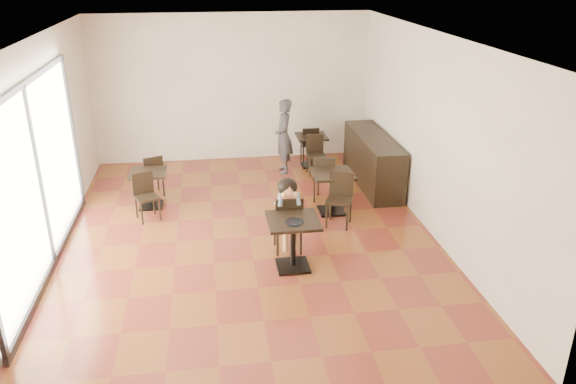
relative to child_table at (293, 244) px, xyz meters
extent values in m
cube|color=brown|center=(-0.56, 1.07, -0.39)|extent=(6.00, 8.00, 0.01)
cube|color=silver|center=(-0.56, 1.07, 2.81)|extent=(6.00, 8.00, 0.01)
cube|color=white|center=(-0.56, 5.07, 1.21)|extent=(6.00, 0.01, 3.20)
cube|color=white|center=(-0.56, -2.93, 1.21)|extent=(6.00, 0.01, 3.20)
cube|color=white|center=(-3.56, 1.07, 1.21)|extent=(0.01, 8.00, 3.20)
cube|color=white|center=(2.44, 1.07, 1.21)|extent=(0.01, 8.00, 3.20)
cube|color=white|center=(-3.53, 0.57, 1.01)|extent=(0.04, 4.50, 2.60)
cylinder|color=black|center=(0.00, -0.10, 0.40)|extent=(0.26, 0.26, 0.02)
imported|color=#3D3D42|center=(0.42, 4.02, 0.39)|extent=(0.38, 0.58, 1.57)
cube|color=black|center=(2.09, 3.07, 0.11)|extent=(0.60, 2.40, 1.00)
camera|label=1|loc=(-1.11, -7.15, 3.83)|focal=35.00mm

